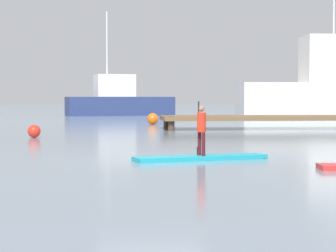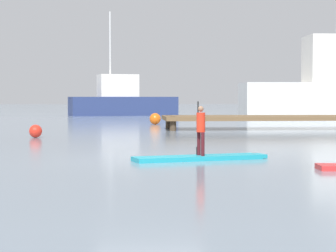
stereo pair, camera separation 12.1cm
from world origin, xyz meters
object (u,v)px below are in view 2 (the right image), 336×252
object	(u,v)px
paddleboard_near	(201,158)
mooring_buoy_far	(155,119)
paddler_child_solo	(201,128)
mooring_buoy_near	(36,131)
fishing_boat_green_midground	(122,101)

from	to	relation	value
paddleboard_near	mooring_buoy_far	bearing A→B (deg)	89.71
paddler_child_solo	mooring_buoy_near	size ratio (longest dim) A/B	2.67
fishing_boat_green_midground	mooring_buoy_far	size ratio (longest dim) A/B	14.49
fishing_boat_green_midground	mooring_buoy_near	bearing A→B (deg)	-96.74
fishing_boat_green_midground	mooring_buoy_near	xyz separation A→B (m)	(-3.23, -27.30, -0.90)
paddleboard_near	mooring_buoy_far	distance (m)	19.31
paddleboard_near	fishing_boat_green_midground	world-z (taller)	fishing_boat_green_midground
paddleboard_near	paddler_child_solo	size ratio (longest dim) A/B	2.58
paddleboard_near	mooring_buoy_near	size ratio (longest dim) A/B	6.91
paddler_child_solo	fishing_boat_green_midground	world-z (taller)	fishing_boat_green_midground
paddleboard_near	paddler_child_solo	xyz separation A→B (m)	(-0.00, 0.01, 0.68)
mooring_buoy_far	paddleboard_near	bearing A→B (deg)	-90.29
mooring_buoy_far	paddler_child_solo	bearing A→B (deg)	-90.30
paddleboard_near	fishing_boat_green_midground	xyz separation A→B (m)	(-1.52, 35.83, 1.08)
fishing_boat_green_midground	mooring_buoy_near	size ratio (longest dim) A/B	18.66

